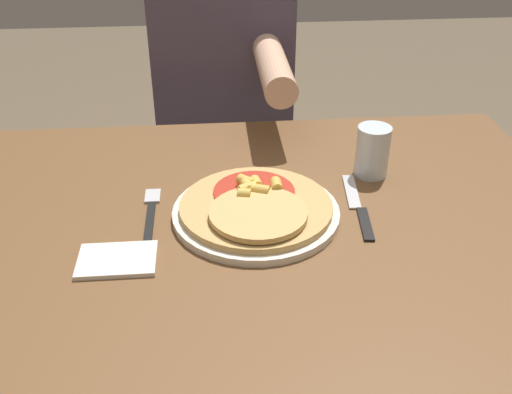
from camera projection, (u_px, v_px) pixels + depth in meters
dining_table at (262, 274)px, 1.10m from camera, size 1.17×0.86×0.75m
plate at (256, 213)px, 1.06m from camera, size 0.30×0.30×0.01m
pizza at (256, 206)px, 1.04m from camera, size 0.27×0.27×0.04m
fork at (151, 211)px, 1.07m from camera, size 0.03×0.18×0.00m
knife at (358, 207)px, 1.08m from camera, size 0.03×0.22×0.00m
drinking_glass at (373, 151)px, 1.17m from camera, size 0.07×0.07×0.10m
napkin at (117, 260)px, 0.95m from camera, size 0.12×0.09×0.01m
person_diner at (224, 98)px, 1.63m from camera, size 0.36×0.52×1.22m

